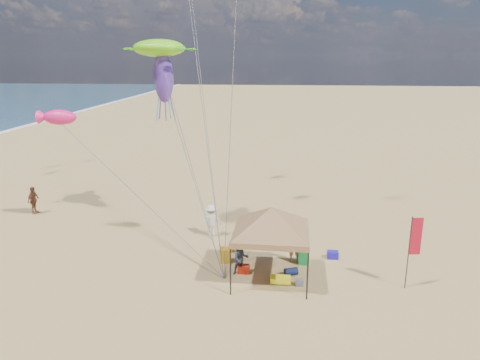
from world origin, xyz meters
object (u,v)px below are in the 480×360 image
at_px(feather_flag, 414,241).
at_px(chair_yellow, 225,255).
at_px(chair_green, 303,257).
at_px(person_near_c, 211,221).
at_px(person_near_b, 241,258).
at_px(person_far_a, 33,200).
at_px(cooler_blue, 333,255).
at_px(cooler_red, 244,269).
at_px(beach_cart, 280,279).
at_px(canopy_tent, 272,210).
at_px(person_near_a, 294,244).

distance_m(feather_flag, chair_yellow, 8.72).
xyz_separation_m(chair_green, person_near_c, (-5.02, 2.97, 0.57)).
relative_size(person_near_b, person_far_a, 0.86).
relative_size(chair_yellow, person_far_a, 0.39).
bearing_deg(person_near_c, person_far_a, -33.38).
bearing_deg(person_near_b, cooler_blue, 8.73).
relative_size(cooler_red, chair_green, 0.77).
relative_size(cooler_blue, beach_cart, 0.60).
bearing_deg(person_far_a, beach_cart, -111.14).
xyz_separation_m(canopy_tent, feather_flag, (6.06, -0.25, -1.10)).
distance_m(beach_cart, person_near_a, 2.48).
height_order(beach_cart, person_near_b, person_near_b).
distance_m(cooler_blue, chair_yellow, 5.39).
height_order(chair_green, person_near_c, person_near_c).
distance_m(cooler_blue, chair_green, 1.66).
xyz_separation_m(canopy_tent, chair_yellow, (-2.27, 1.54, -2.97)).
distance_m(chair_yellow, beach_cart, 3.34).
relative_size(beach_cart, person_near_b, 0.59).
xyz_separation_m(cooler_red, person_near_a, (2.36, 1.44, 0.72)).
relative_size(canopy_tent, chair_green, 9.24).
bearing_deg(person_near_b, canopy_tent, -31.16).
distance_m(cooler_red, person_near_b, 0.60).
bearing_deg(chair_green, cooler_red, -156.07).
height_order(person_near_a, person_far_a, person_near_a).
distance_m(cooler_blue, person_far_a, 19.07).
relative_size(feather_flag, beach_cart, 3.71).
bearing_deg(beach_cart, cooler_blue, 47.38).
bearing_deg(person_near_a, beach_cart, 64.99).
xyz_separation_m(canopy_tent, person_near_c, (-3.47, 4.69, -2.40)).
bearing_deg(person_near_a, chair_yellow, -3.23).
bearing_deg(chair_yellow, person_near_a, 6.22).
bearing_deg(feather_flag, beach_cart, -178.64).
bearing_deg(chair_yellow, chair_green, 2.68).
xyz_separation_m(feather_flag, chair_green, (-4.50, 1.97, -1.87)).
distance_m(canopy_tent, cooler_red, 3.41).
distance_m(beach_cart, person_near_b, 2.07).
xyz_separation_m(person_near_a, person_near_b, (-2.48, -1.54, -0.15)).
height_order(cooler_red, chair_green, chair_green).
bearing_deg(feather_flag, cooler_blue, 138.31).
xyz_separation_m(cooler_blue, person_far_a, (-18.44, 4.81, 0.71)).
bearing_deg(cooler_blue, person_near_b, -155.06).
xyz_separation_m(cooler_red, chair_yellow, (-1.00, 1.07, 0.16)).
distance_m(person_near_a, person_far_a, 17.33).
xyz_separation_m(chair_green, person_near_a, (-0.45, 0.19, 0.56)).
height_order(feather_flag, person_near_a, feather_flag).
bearing_deg(canopy_tent, person_near_a, 59.92).
distance_m(chair_green, beach_cart, 2.37).
distance_m(feather_flag, person_far_a, 22.75).
bearing_deg(cooler_red, cooler_blue, 24.46).
bearing_deg(feather_flag, person_far_a, 160.76).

